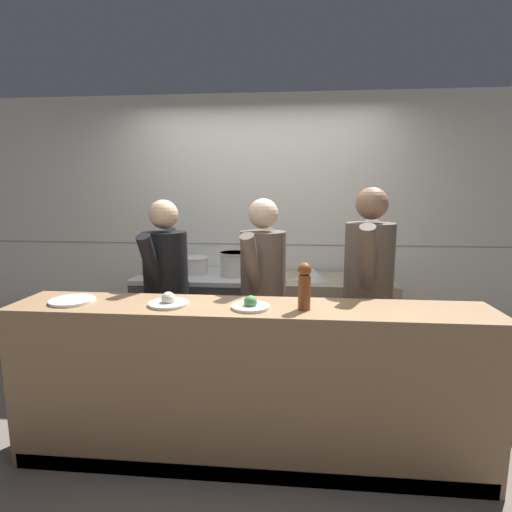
# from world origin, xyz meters

# --- Properties ---
(ground_plane) EXTENTS (14.00, 14.00, 0.00)m
(ground_plane) POSITION_xyz_m (0.00, 0.00, 0.00)
(ground_plane) COLOR #6B6056
(wall_back_tiled) EXTENTS (8.00, 0.06, 2.60)m
(wall_back_tiled) POSITION_xyz_m (0.00, 1.47, 1.30)
(wall_back_tiled) COLOR silver
(wall_back_tiled) RESTS_ON ground_plane
(oven_range) EXTENTS (1.09, 0.71, 0.92)m
(oven_range) POSITION_xyz_m (-0.56, 1.07, 0.46)
(oven_range) COLOR #38383D
(oven_range) RESTS_ON ground_plane
(prep_counter) EXTENTS (1.19, 0.65, 0.89)m
(prep_counter) POSITION_xyz_m (0.63, 1.07, 0.44)
(prep_counter) COLOR gray
(prep_counter) RESTS_ON ground_plane
(pass_counter) EXTENTS (2.88, 0.45, 1.01)m
(pass_counter) POSITION_xyz_m (0.06, -0.23, 0.50)
(pass_counter) COLOR #93704C
(pass_counter) RESTS_ON ground_plane
(stock_pot) EXTENTS (0.34, 0.34, 0.15)m
(stock_pot) POSITION_xyz_m (-0.92, 1.04, 1.00)
(stock_pot) COLOR beige
(stock_pot) RESTS_ON oven_range
(sauce_pot) EXTENTS (0.26, 0.26, 0.16)m
(sauce_pot) POSITION_xyz_m (-0.59, 1.08, 1.00)
(sauce_pot) COLOR beige
(sauce_pot) RESTS_ON oven_range
(braising_pot) EXTENTS (0.27, 0.27, 0.22)m
(braising_pot) POSITION_xyz_m (-0.21, 1.02, 1.03)
(braising_pot) COLOR beige
(braising_pot) RESTS_ON oven_range
(mixing_bowl_steel) EXTENTS (0.29, 0.29, 0.10)m
(mixing_bowl_steel) POSITION_xyz_m (0.49, 1.04, 0.94)
(mixing_bowl_steel) COLOR #B7BABF
(mixing_bowl_steel) RESTS_ON prep_counter
(chefs_knife) EXTENTS (0.34, 0.04, 0.02)m
(chefs_knife) POSITION_xyz_m (0.25, 0.94, 0.90)
(chefs_knife) COLOR #B7BABF
(chefs_knife) RESTS_ON prep_counter
(plated_dish_main) EXTENTS (0.27, 0.27, 0.02)m
(plated_dish_main) POSITION_xyz_m (-1.03, -0.25, 1.01)
(plated_dish_main) COLOR white
(plated_dish_main) RESTS_ON pass_counter
(plated_dish_appetiser) EXTENTS (0.24, 0.24, 0.08)m
(plated_dish_appetiser) POSITION_xyz_m (-0.42, -0.26, 1.03)
(plated_dish_appetiser) COLOR white
(plated_dish_appetiser) RESTS_ON pass_counter
(plated_dish_dessert) EXTENTS (0.22, 0.22, 0.08)m
(plated_dish_dessert) POSITION_xyz_m (0.08, -0.28, 1.02)
(plated_dish_dessert) COLOR white
(plated_dish_dessert) RESTS_ON pass_counter
(pepper_mill) EXTENTS (0.08, 0.08, 0.28)m
(pepper_mill) POSITION_xyz_m (0.39, -0.27, 1.15)
(pepper_mill) COLOR brown
(pepper_mill) RESTS_ON pass_counter
(chef_head_cook) EXTENTS (0.38, 0.71, 1.62)m
(chef_head_cook) POSITION_xyz_m (-0.63, 0.34, 0.90)
(chef_head_cook) COLOR black
(chef_head_cook) RESTS_ON ground_plane
(chef_sous) EXTENTS (0.41, 0.71, 1.63)m
(chef_sous) POSITION_xyz_m (0.11, 0.34, 0.91)
(chef_sous) COLOR black
(chef_sous) RESTS_ON ground_plane
(chef_line) EXTENTS (0.42, 0.74, 1.71)m
(chef_line) POSITION_xyz_m (0.86, 0.34, 0.95)
(chef_line) COLOR black
(chef_line) RESTS_ON ground_plane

